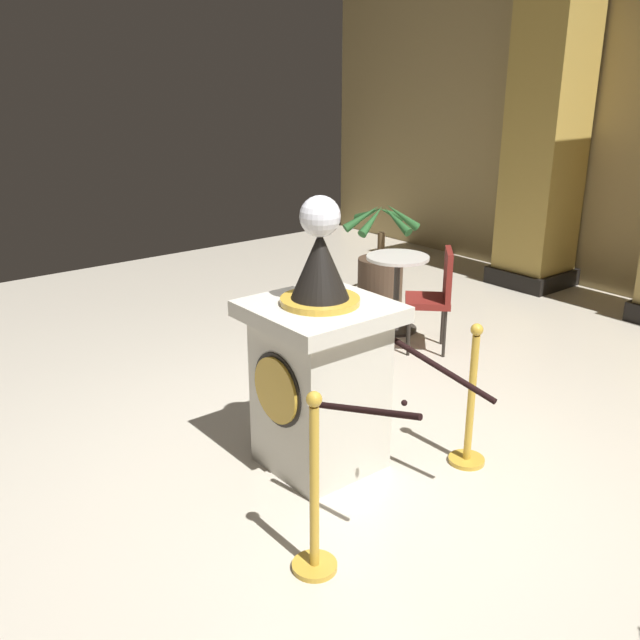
{
  "coord_description": "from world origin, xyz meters",
  "views": [
    {
      "loc": [
        3.01,
        -2.63,
        2.46
      ],
      "look_at": [
        -0.17,
        -0.1,
        1.01
      ],
      "focal_mm": 39.15,
      "sensor_mm": 36.0,
      "label": 1
    }
  ],
  "objects_px": {
    "pedestal_clock": "(319,367)",
    "stanchion_far": "(470,416)",
    "stanchion_near": "(314,511)",
    "cafe_chair_red": "(436,291)",
    "cafe_table": "(397,283)",
    "potted_palm_left": "(380,269)"
  },
  "relations": [
    {
      "from": "stanchion_far",
      "to": "cafe_table",
      "type": "xyz_separation_m",
      "value": [
        -2.11,
        1.41,
        0.15
      ]
    },
    {
      "from": "potted_palm_left",
      "to": "pedestal_clock",
      "type": "bearing_deg",
      "value": -49.75
    },
    {
      "from": "pedestal_clock",
      "to": "cafe_chair_red",
      "type": "relative_size",
      "value": 1.85
    },
    {
      "from": "stanchion_near",
      "to": "cafe_table",
      "type": "height_order",
      "value": "stanchion_near"
    },
    {
      "from": "stanchion_near",
      "to": "stanchion_far",
      "type": "bearing_deg",
      "value": 97.82
    },
    {
      "from": "cafe_table",
      "to": "cafe_chair_red",
      "type": "bearing_deg",
      "value": -9.07
    },
    {
      "from": "pedestal_clock",
      "to": "stanchion_far",
      "type": "relative_size",
      "value": 1.81
    },
    {
      "from": "pedestal_clock",
      "to": "cafe_chair_red",
      "type": "distance_m",
      "value": 2.27
    },
    {
      "from": "pedestal_clock",
      "to": "potted_palm_left",
      "type": "bearing_deg",
      "value": 130.25
    },
    {
      "from": "stanchion_far",
      "to": "cafe_chair_red",
      "type": "height_order",
      "value": "stanchion_far"
    },
    {
      "from": "cafe_chair_red",
      "to": "pedestal_clock",
      "type": "bearing_deg",
      "value": -66.63
    },
    {
      "from": "pedestal_clock",
      "to": "cafe_chair_red",
      "type": "height_order",
      "value": "pedestal_clock"
    },
    {
      "from": "stanchion_far",
      "to": "cafe_table",
      "type": "distance_m",
      "value": 2.54
    },
    {
      "from": "pedestal_clock",
      "to": "stanchion_far",
      "type": "xyz_separation_m",
      "value": [
        0.61,
        0.77,
        -0.35
      ]
    },
    {
      "from": "potted_palm_left",
      "to": "stanchion_far",
      "type": "bearing_deg",
      "value": -33.58
    },
    {
      "from": "stanchion_far",
      "to": "cafe_chair_red",
      "type": "relative_size",
      "value": 1.02
    },
    {
      "from": "stanchion_far",
      "to": "cafe_chair_red",
      "type": "bearing_deg",
      "value": 139.02
    },
    {
      "from": "pedestal_clock",
      "to": "cafe_chair_red",
      "type": "bearing_deg",
      "value": 113.37
    },
    {
      "from": "stanchion_near",
      "to": "cafe_chair_red",
      "type": "distance_m",
      "value": 3.25
    },
    {
      "from": "cafe_table",
      "to": "cafe_chair_red",
      "type": "relative_size",
      "value": 0.8
    },
    {
      "from": "stanchion_far",
      "to": "potted_palm_left",
      "type": "bearing_deg",
      "value": 146.42
    },
    {
      "from": "stanchion_near",
      "to": "stanchion_far",
      "type": "height_order",
      "value": "stanchion_near"
    }
  ]
}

